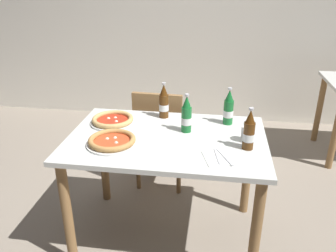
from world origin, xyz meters
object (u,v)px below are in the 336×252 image
(beer_bottle_center, at_px, (249,132))
(beer_bottle_extra, at_px, (164,103))
(pizza_marinara_far, at_px, (113,120))
(beer_bottle_right, at_px, (229,109))
(pizza_margherita_near, at_px, (112,141))
(dining_table_main, at_px, (167,153))
(chair_behind_table, at_px, (161,133))
(beer_bottle_left, at_px, (186,116))
(paper_cup, at_px, (247,134))
(napkin_with_cutlery, at_px, (221,157))

(beer_bottle_center, bearing_deg, beer_bottle_extra, 144.23)
(pizza_marinara_far, height_order, beer_bottle_right, beer_bottle_right)
(pizza_margherita_near, height_order, beer_bottle_right, beer_bottle_right)
(dining_table_main, distance_m, beer_bottle_extra, 0.38)
(chair_behind_table, bearing_deg, pizza_margherita_near, 81.41)
(beer_bottle_left, xyz_separation_m, beer_bottle_extra, (-0.18, 0.21, 0.00))
(chair_behind_table, xyz_separation_m, beer_bottle_center, (0.62, -0.69, 0.37))
(beer_bottle_center, height_order, beer_bottle_extra, same)
(pizza_margherita_near, bearing_deg, beer_bottle_center, 4.62)
(pizza_margherita_near, relative_size, beer_bottle_right, 1.21)
(beer_bottle_right, relative_size, paper_cup, 2.60)
(beer_bottle_center, xyz_separation_m, beer_bottle_extra, (-0.54, 0.39, 0.00))
(beer_bottle_right, bearing_deg, dining_table_main, -144.85)
(beer_bottle_left, height_order, paper_cup, beer_bottle_left)
(beer_bottle_center, bearing_deg, dining_table_main, 170.18)
(beer_bottle_right, xyz_separation_m, beer_bottle_extra, (-0.43, 0.05, 0.00))
(pizza_marinara_far, xyz_separation_m, paper_cup, (0.86, -0.14, 0.03))
(beer_bottle_extra, bearing_deg, beer_bottle_center, -35.77)
(beer_bottle_extra, relative_size, paper_cup, 2.60)
(beer_bottle_center, xyz_separation_m, napkin_with_cutlery, (-0.15, -0.13, -0.10))
(chair_behind_table, bearing_deg, pizza_marinara_far, 65.09)
(pizza_marinara_far, relative_size, napkin_with_cutlery, 1.32)
(beer_bottle_right, height_order, napkin_with_cutlery, beer_bottle_right)
(chair_behind_table, height_order, pizza_margherita_near, chair_behind_table)
(dining_table_main, relative_size, paper_cup, 12.63)
(pizza_marinara_far, relative_size, beer_bottle_left, 1.19)
(pizza_marinara_far, distance_m, beer_bottle_center, 0.90)
(pizza_margherita_near, relative_size, beer_bottle_left, 1.21)
(beer_bottle_center, relative_size, beer_bottle_extra, 1.00)
(pizza_marinara_far, bearing_deg, dining_table_main, -21.90)
(pizza_marinara_far, height_order, beer_bottle_center, beer_bottle_center)
(pizza_marinara_far, bearing_deg, beer_bottle_left, -6.53)
(dining_table_main, xyz_separation_m, beer_bottle_left, (0.11, 0.10, 0.22))
(beer_bottle_left, relative_size, paper_cup, 2.60)
(dining_table_main, relative_size, chair_behind_table, 1.41)
(beer_bottle_center, distance_m, napkin_with_cutlery, 0.22)
(beer_bottle_extra, bearing_deg, paper_cup, -28.65)
(chair_behind_table, relative_size, paper_cup, 8.95)
(beer_bottle_center, relative_size, paper_cup, 2.60)
(napkin_with_cutlery, bearing_deg, beer_bottle_extra, 127.23)
(chair_behind_table, xyz_separation_m, paper_cup, (0.62, -0.60, 0.32))
(pizza_marinara_far, distance_m, beer_bottle_right, 0.76)
(dining_table_main, relative_size, beer_bottle_center, 4.86)
(beer_bottle_right, xyz_separation_m, paper_cup, (0.11, -0.25, -0.06))
(beer_bottle_left, xyz_separation_m, beer_bottle_right, (0.26, 0.16, 0.00))
(dining_table_main, distance_m, beer_bottle_left, 0.26)
(beer_bottle_extra, bearing_deg, napkin_with_cutlery, -52.77)
(pizza_margherita_near, distance_m, paper_cup, 0.79)
(pizza_margherita_near, height_order, napkin_with_cutlery, pizza_margherita_near)
(chair_behind_table, distance_m, napkin_with_cutlery, 0.99)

